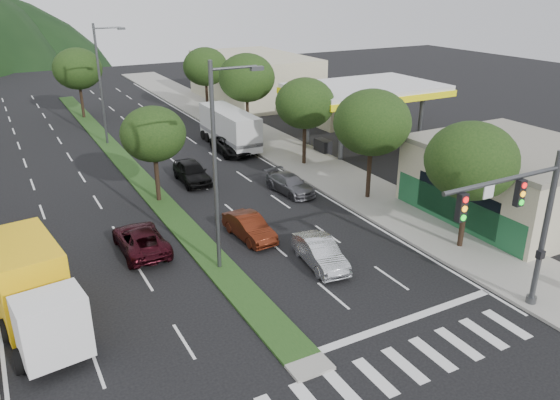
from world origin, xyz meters
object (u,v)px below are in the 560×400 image
tree_r_a (471,161)px  suv_maroon (141,239)px  streetlight_near (219,159)px  car_queue_b (290,184)px  car_queue_c (249,227)px  tree_r_e (205,67)px  tree_med_near (153,134)px  motorhome (229,128)px  traffic_signal (524,214)px  tree_r_b (372,123)px  car_queue_a (192,172)px  tree_med_far (77,69)px  streetlight_mid (102,79)px  tree_r_d (247,78)px  car_queue_d (231,146)px  box_truck (32,291)px  sedan_silver (320,253)px  tree_r_c (305,103)px

tree_r_a → suv_maroon: size_ratio=1.38×
streetlight_near → car_queue_b: (7.94, 7.38, -4.97)m
suv_maroon → car_queue_c: suv_maroon is taller
tree_r_e → streetlight_near: streetlight_near is taller
tree_med_near → motorhome: size_ratio=0.73×
suv_maroon → motorhome: (11.85, 15.58, 1.01)m
traffic_signal → streetlight_near: size_ratio=0.70×
tree_r_b → car_queue_a: (-8.88, 8.38, -4.28)m
tree_r_e → streetlight_near: 34.11m
tree_r_a → tree_med_far: (-12.00, 40.00, 0.19)m
streetlight_mid → tree_r_d: bearing=-14.3°
tree_r_e → car_queue_d: 15.67m
tree_r_d → box_truck: 30.87m
tree_r_b → tree_med_far: tree_r_b is taller
tree_r_a → box_truck: tree_r_a is taller
tree_r_d → tree_med_near: tree_r_d is taller
suv_maroon → box_truck: 7.25m
suv_maroon → tree_r_e: bearing=-117.3°
streetlight_near → suv_maroon: 6.86m
tree_med_near → car_queue_d: 11.71m
motorhome → tree_med_far: bearing=119.0°
tree_r_b → tree_r_d: size_ratio=0.97×
tree_r_b → tree_med_near: size_ratio=1.15×
car_queue_a → tree_med_far: bearing=99.4°
tree_r_b → streetlight_mid: (-11.79, 21.00, 0.55)m
streetlight_near → sedan_silver: bearing=-25.5°
traffic_signal → tree_r_d: bearing=84.6°
suv_maroon → streetlight_near: bearing=130.1°
tree_med_far → tree_med_near: bearing=-90.0°
tree_r_b → sedan_silver: (-7.49, -6.06, -4.36)m
box_truck → motorhome: box_truck is taller
traffic_signal → tree_r_a: bearing=61.8°
tree_r_e → sedan_silver: 35.12m
tree_r_c → tree_med_near: tree_r_c is taller
tree_med_near → motorhome: (9.00, 9.25, -2.76)m
tree_r_a → car_queue_d: (-3.71, 21.38, -4.15)m
sedan_silver → car_queue_a: (-1.39, 14.43, 0.08)m
tree_r_a → tree_r_e: tree_r_e is taller
tree_r_e → tree_med_near: (-12.00, -22.00, -0.46)m
tree_r_e → tree_r_b: bearing=-90.0°
tree_r_b → streetlight_near: (-11.79, -4.00, 0.55)m
traffic_signal → sedan_silver: bearing=121.1°
traffic_signal → tree_med_far: tree_med_far is taller
streetlight_near → sedan_silver: (4.31, -2.06, -4.91)m
tree_r_e → streetlight_near: size_ratio=0.67×
tree_r_a → tree_r_d: tree_r_d is taller
streetlight_mid → car_queue_c: streetlight_mid is taller
traffic_signal → tree_r_a: size_ratio=1.06×
streetlight_near → suv_maroon: bearing=129.7°
tree_r_b → streetlight_near: streetlight_near is taller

